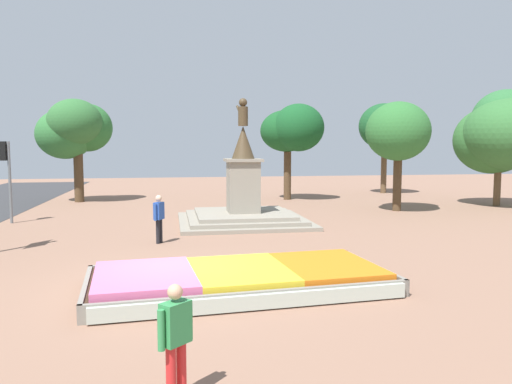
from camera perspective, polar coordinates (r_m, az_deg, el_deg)
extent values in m
plane|color=#8C6651|center=(12.25, -9.33, -10.28)|extent=(80.25, 80.25, 0.00)
cube|color=#38281C|center=(11.68, -1.86, -10.14)|extent=(6.88, 3.56, 0.33)
cube|color=gray|center=(10.24, 0.11, -12.27)|extent=(6.82, 0.70, 0.37)
cube|color=gray|center=(13.13, -3.39, -8.31)|extent=(6.82, 0.70, 0.37)
cube|color=gray|center=(11.43, -18.86, -10.67)|extent=(0.38, 3.18, 0.37)
cube|color=gray|center=(12.83, 13.15, -8.77)|extent=(0.38, 3.18, 0.37)
cube|color=#D86699|center=(11.34, -12.64, -9.42)|extent=(2.38, 2.96, 0.17)
cube|color=yellow|center=(11.62, -1.87, -9.01)|extent=(2.38, 2.96, 0.14)
cube|color=orange|center=(12.26, 8.06, -8.32)|extent=(2.38, 2.96, 0.13)
cube|color=#B2BCAD|center=(10.19, 0.19, -12.37)|extent=(6.49, 0.77, 0.30)
cube|color=gray|center=(21.27, -1.46, -3.33)|extent=(5.40, 5.40, 0.15)
cube|color=gray|center=(21.24, -1.47, -2.93)|extent=(4.68, 4.68, 0.15)
cube|color=gray|center=(21.22, -1.47, -2.51)|extent=(3.95, 3.95, 0.15)
cube|color=gray|center=(21.09, -1.47, 0.58)|extent=(1.29, 1.29, 2.15)
cube|color=gray|center=(21.03, -1.48, 3.66)|extent=(1.52, 1.52, 0.12)
cone|color=#473823|center=(21.02, -1.49, 5.69)|extent=(0.97, 0.97, 1.37)
cylinder|color=#473823|center=(21.06, -1.49, 8.64)|extent=(0.41, 0.41, 0.80)
sphere|color=#473823|center=(21.10, -1.50, 10.20)|extent=(0.35, 0.35, 0.35)
cylinder|color=#473823|center=(21.29, -1.85, 9.04)|extent=(0.29, 0.53, 0.65)
cylinder|color=slate|center=(23.40, -26.30, 0.97)|extent=(0.12, 0.12, 3.45)
cube|color=black|center=(23.42, -26.90, 4.20)|extent=(0.25, 0.29, 0.80)
cylinder|color=#4B0808|center=(23.46, -27.23, 4.84)|extent=(0.04, 0.14, 0.14)
cylinder|color=#543E08|center=(23.46, -27.21, 4.19)|extent=(0.04, 0.14, 0.14)
cylinder|color=green|center=(23.47, -27.18, 3.54)|extent=(0.04, 0.14, 0.14)
cylinder|color=red|center=(6.93, -8.52, -19.47)|extent=(0.13, 0.13, 0.77)
cylinder|color=red|center=(6.82, -9.69, -19.92)|extent=(0.13, 0.13, 0.77)
cube|color=#338C4C|center=(6.62, -9.18, -14.53)|extent=(0.43, 0.42, 0.54)
cylinder|color=#338C4C|center=(6.78, -7.64, -14.26)|extent=(0.09, 0.09, 0.52)
cylinder|color=#338C4C|center=(6.48, -10.80, -15.27)|extent=(0.09, 0.09, 0.52)
sphere|color=tan|center=(6.49, -9.24, -11.20)|extent=(0.20, 0.20, 0.20)
cylinder|color=black|center=(17.06, -11.15, -4.47)|extent=(0.13, 0.13, 0.81)
cylinder|color=black|center=(17.22, -10.86, -4.38)|extent=(0.13, 0.13, 0.81)
cube|color=#264CA5|center=(17.04, -11.04, -2.12)|extent=(0.37, 0.44, 0.58)
cylinder|color=#264CA5|center=(16.83, -11.44, -2.31)|extent=(0.09, 0.09, 0.55)
cylinder|color=#264CA5|center=(17.25, -10.66, -2.12)|extent=(0.09, 0.09, 0.55)
sphere|color=beige|center=(16.99, -11.07, -0.70)|extent=(0.21, 0.21, 0.21)
cylinder|color=brown|center=(30.11, 25.86, 0.62)|extent=(0.37, 0.37, 2.17)
ellipsoid|color=#2D6735|center=(30.34, 26.63, 7.33)|extent=(3.63, 3.32, 3.31)
ellipsoid|color=#316832|center=(29.67, 27.00, 5.94)|extent=(4.80, 4.81, 3.79)
ellipsoid|color=#316830|center=(30.31, 25.45, 5.39)|extent=(4.25, 3.81, 3.68)
cylinder|color=#4C3823|center=(30.76, -19.60, 1.63)|extent=(0.53, 0.53, 2.92)
ellipsoid|color=#2B6830|center=(31.00, -18.74, 6.98)|extent=(2.89, 2.72, 2.79)
ellipsoid|color=#306D35|center=(30.99, -20.99, 6.20)|extent=(3.27, 3.34, 2.87)
ellipsoid|color=#306732|center=(30.17, -20.02, 7.51)|extent=(3.04, 2.75, 2.62)
cylinder|color=#4C3823|center=(26.02, 15.83, 0.71)|extent=(0.42, 0.42, 2.55)
ellipsoid|color=#2D6A30|center=(25.35, 15.92, 6.70)|extent=(3.13, 3.00, 2.87)
ellipsoid|color=#2B6D35|center=(26.21, 16.07, 6.74)|extent=(3.03, 2.74, 2.39)
cylinder|color=#4C3823|center=(30.33, 3.61, 1.87)|extent=(0.44, 0.44, 2.91)
ellipsoid|color=#174E22|center=(30.34, 3.52, 6.99)|extent=(3.20, 2.94, 2.51)
ellipsoid|color=#174E23|center=(29.72, 4.90, 7.35)|extent=(3.03, 2.80, 2.80)
cylinder|color=brown|center=(35.59, 14.39, 2.33)|extent=(0.39, 0.39, 3.04)
ellipsoid|color=#1A4A23|center=(35.44, 14.51, 7.20)|extent=(2.56, 2.76, 2.48)
ellipsoid|color=#184923|center=(35.03, 14.96, 6.64)|extent=(2.98, 2.74, 2.50)
ellipsoid|color=#1A4E26|center=(34.93, 14.39, 7.30)|extent=(3.35, 3.20, 3.05)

